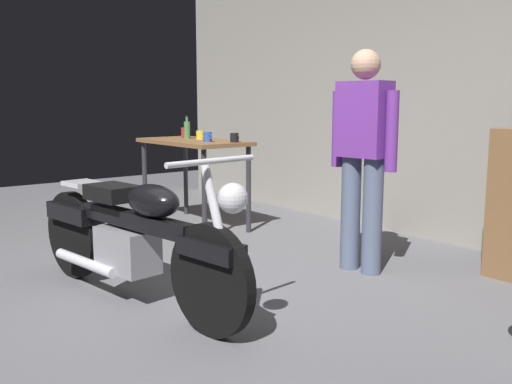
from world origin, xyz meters
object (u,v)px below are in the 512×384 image
(motorcycle, at_px, (132,235))
(bottle, at_px, (187,129))
(mug_yellow_tall, at_px, (200,135))
(person_standing, at_px, (363,151))
(mug_red_diner, at_px, (185,133))
(mug_black_matte, at_px, (235,138))
(mug_blue_enamel, at_px, (208,137))

(motorcycle, bearing_deg, bottle, 133.07)
(mug_yellow_tall, height_order, bottle, bottle)
(bottle, bearing_deg, person_standing, 1.87)
(motorcycle, relative_size, mug_red_diner, 19.32)
(mug_red_diner, bearing_deg, bottle, -21.17)
(motorcycle, bearing_deg, mug_black_matte, 118.03)
(person_standing, relative_size, bottle, 6.93)
(motorcycle, height_order, mug_blue_enamel, motorcycle)
(person_standing, bearing_deg, mug_yellow_tall, -5.48)
(mug_black_matte, bearing_deg, mug_blue_enamel, -140.76)
(mug_red_diner, distance_m, mug_yellow_tall, 0.31)
(mug_red_diner, relative_size, bottle, 0.47)
(person_standing, height_order, mug_blue_enamel, person_standing)
(mug_red_diner, height_order, mug_black_matte, mug_red_diner)
(mug_blue_enamel, height_order, mug_black_matte, mug_blue_enamel)
(mug_blue_enamel, relative_size, mug_yellow_tall, 0.99)
(mug_red_diner, xyz_separation_m, bottle, (0.13, -0.05, 0.04))
(mug_black_matte, bearing_deg, person_standing, 0.09)
(bottle, bearing_deg, mug_yellow_tall, 15.82)
(mug_blue_enamel, bearing_deg, person_standing, 5.41)
(motorcycle, xyz_separation_m, bottle, (-1.93, 1.61, 0.55))
(person_standing, bearing_deg, motorcycle, 69.40)
(mug_blue_enamel, distance_m, mug_black_matte, 0.27)
(person_standing, height_order, bottle, person_standing)
(mug_yellow_tall, bearing_deg, mug_blue_enamel, -22.33)
(mug_blue_enamel, distance_m, bottle, 0.55)
(mug_yellow_tall, xyz_separation_m, bottle, (-0.18, -0.05, 0.05))
(mug_yellow_tall, relative_size, mug_black_matte, 1.04)
(person_standing, xyz_separation_m, bottle, (-2.37, -0.08, 0.07))
(person_standing, height_order, mug_black_matte, person_standing)
(mug_blue_enamel, relative_size, mug_red_diner, 1.04)
(motorcycle, bearing_deg, person_standing, 68.46)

